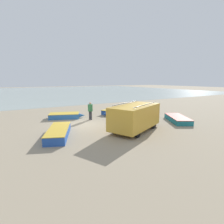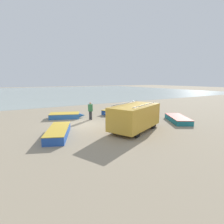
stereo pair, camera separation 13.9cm
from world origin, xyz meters
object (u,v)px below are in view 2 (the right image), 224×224
Objects in this scene: parked_van at (135,116)px; fisherman_1 at (90,109)px; fishing_rowboat_1 at (66,116)px; fishing_rowboat_0 at (117,111)px; fishing_rowboat_2 at (177,119)px; fishing_rowboat_3 at (59,132)px; fisherman_0 at (139,109)px.

parked_van is 5.58m from fisherman_1.
parked_van is at bearing -43.62° from fishing_rowboat_1.
fishing_rowboat_0 is 6.22m from fishing_rowboat_1.
fisherman_1 is at bearing -24.22° from fishing_rowboat_1.
fishing_rowboat_1 is (-3.60, 7.34, -0.87)m from parked_van.
fishing_rowboat_0 is 1.35× the size of fishing_rowboat_1.
fishing_rowboat_0 is at bearing 53.96° from fishing_rowboat_2.
fishing_rowboat_1 is 0.78× the size of fishing_rowboat_3.
fisherman_0 is (8.57, 1.61, 0.70)m from fishing_rowboat_3.
fishing_rowboat_3 is at bearing -54.80° from fisherman_0.
parked_van is at bearing -84.34° from fishing_rowboat_3.
fishing_rowboat_3 reaches higher than fishing_rowboat_0.
fishing_rowboat_2 is 2.63× the size of fisherman_0.
fishing_rowboat_0 is 3.08× the size of fisherman_0.
fishing_rowboat_1 is 2.11× the size of fisherman_1.
fisherman_0 is 4.97m from fisherman_1.
fishing_rowboat_3 reaches higher than fishing_rowboat_2.
fishing_rowboat_1 is 11.44m from fishing_rowboat_2.
fishing_rowboat_1 is 6.05m from fishing_rowboat_3.
fisherman_1 is at bearing 85.68° from fishing_rowboat_2.
fishing_rowboat_3 is (-11.16, 1.21, 0.05)m from fishing_rowboat_2.
fishing_rowboat_1 reaches higher than fishing_rowboat_2.
parked_van is 1.04× the size of fishing_rowboat_0.
fishing_rowboat_3 is at bearing 139.20° from parked_van.
fishing_rowboat_3 is 2.70× the size of fisherman_1.
parked_van reaches higher than fishing_rowboat_3.
parked_van is 5.61m from fishing_rowboat_2.
fisherman_1 is (-4.50, 2.10, 0.08)m from fisherman_0.
fishing_rowboat_0 is at bearing -34.57° from fishing_rowboat_3.
fisherman_0 is (-2.59, 2.81, 0.75)m from fishing_rowboat_2.
fishing_rowboat_1 is at bearing -97.50° from fisherman_0.
fishing_rowboat_1 is at bearing 83.26° from fishing_rowboat_2.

